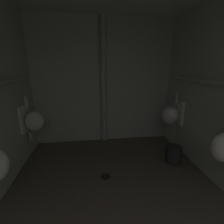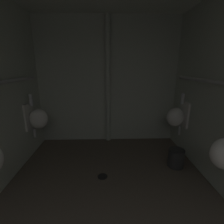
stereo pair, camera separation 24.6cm
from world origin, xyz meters
name	(u,v)px [view 1 (the left image)]	position (x,y,z in m)	size (l,w,h in m)	color
floor	(118,209)	(0.00, 1.75, -0.04)	(2.80, 3.62, 0.08)	brown
wall_back	(103,83)	(0.00, 3.53, 1.19)	(2.80, 0.06, 2.39)	#B7BEAE
urinal_left_far	(33,121)	(-1.19, 2.95, 0.66)	(0.32, 0.30, 0.76)	silver
urinal_right_far	(171,114)	(1.19, 2.99, 0.66)	(0.32, 0.30, 0.76)	silver
standpipe_back_wall	(104,83)	(0.00, 3.42, 1.19)	(0.09, 0.09, 2.34)	#B7BEAE
floor_drain	(105,176)	(-0.09, 2.27, 0.00)	(0.14, 0.14, 0.01)	black
waste_bin	(174,154)	(1.03, 2.49, 0.14)	(0.24, 0.24, 0.28)	#2D2D2D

